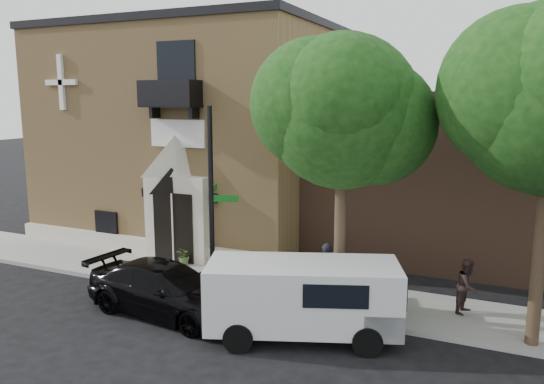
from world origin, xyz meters
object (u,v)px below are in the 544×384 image
at_px(black_sedan, 166,289).
at_px(dumpster, 363,291).
at_px(fire_hydrant, 307,293).
at_px(pedestrian_far, 467,286).
at_px(cargo_van, 310,297).
at_px(street_sign, 212,201).
at_px(pedestrian_near, 326,273).

distance_m(black_sedan, dumpster, 5.65).
distance_m(fire_hydrant, pedestrian_far, 4.53).
relative_size(cargo_van, street_sign, 0.91).
relative_size(cargo_van, pedestrian_far, 3.36).
height_order(black_sedan, dumpster, black_sedan).
bearing_deg(dumpster, black_sedan, -174.76).
height_order(cargo_van, pedestrian_near, cargo_van).
bearing_deg(fire_hydrant, dumpster, 9.63).
relative_size(street_sign, pedestrian_near, 3.15).
distance_m(cargo_van, dumpster, 2.09).
bearing_deg(fire_hydrant, pedestrian_far, 19.05).
bearing_deg(street_sign, black_sedan, -126.42).
bearing_deg(pedestrian_far, pedestrian_near, 121.83).
bearing_deg(black_sedan, fire_hydrant, -57.90).
height_order(black_sedan, pedestrian_far, pedestrian_far).
xyz_separation_m(cargo_van, pedestrian_near, (-0.26, 2.10, -0.05)).
relative_size(black_sedan, cargo_van, 0.96).
height_order(pedestrian_near, pedestrian_far, pedestrian_near).
relative_size(street_sign, dumpster, 2.69).
distance_m(dumpster, pedestrian_near, 1.25).
bearing_deg(pedestrian_far, black_sedan, 130.45).
distance_m(cargo_van, pedestrian_near, 2.12).
bearing_deg(street_sign, pedestrian_near, -10.46).
bearing_deg(cargo_van, black_sedan, 162.43).
height_order(black_sedan, fire_hydrant, black_sedan).
xyz_separation_m(fire_hydrant, pedestrian_near, (0.39, 0.53, 0.50)).
relative_size(pedestrian_near, pedestrian_far, 1.17).
xyz_separation_m(fire_hydrant, pedestrian_far, (4.27, 1.48, 0.36)).
xyz_separation_m(dumpster, pedestrian_near, (-1.18, 0.26, 0.28)).
bearing_deg(pedestrian_near, black_sedan, 17.11).
distance_m(black_sedan, pedestrian_near, 4.70).
bearing_deg(fire_hydrant, pedestrian_near, 53.51).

